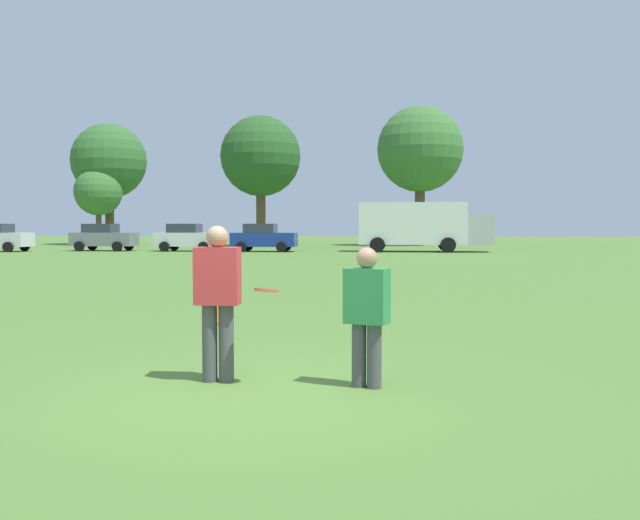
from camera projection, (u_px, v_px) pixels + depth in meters
ground_plane at (249, 392)px, 7.29m from camera, size 193.97×193.97×0.00m
player_thrower at (218, 294)px, 7.74m from camera, size 0.50×0.30×1.75m
player_defender at (367, 310)px, 7.47m from camera, size 0.51×0.39×1.52m
frisbee at (266, 290)px, 7.48m from camera, size 0.27×0.27×0.08m
traffic_cone at (217, 311)px, 12.29m from camera, size 0.32×0.32×0.48m
parked_car_mid_left at (104, 237)px, 46.57m from camera, size 4.22×2.26×1.82m
parked_car_center at (187, 237)px, 45.94m from camera, size 4.22×2.26×1.82m
parked_car_mid_right at (263, 237)px, 45.33m from camera, size 4.22×2.26×1.82m
box_truck at (422, 225)px, 44.87m from camera, size 8.53×3.09×3.18m
tree_west_maple at (98, 192)px, 58.99m from camera, size 4.06×4.06×6.60m
tree_center_elm at (109, 161)px, 60.66m from camera, size 6.51×6.51×10.58m
tree_east_birch at (261, 157)px, 55.91m from camera, size 6.48×6.48×10.52m
tree_east_oak at (420, 150)px, 57.59m from camera, size 7.14×7.14×11.61m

